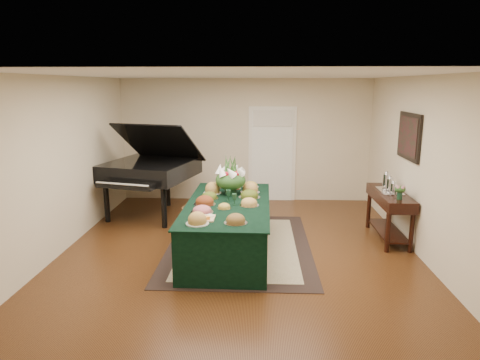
{
  "coord_description": "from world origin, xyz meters",
  "views": [
    {
      "loc": [
        0.29,
        -6.46,
        2.56
      ],
      "look_at": [
        0.0,
        0.3,
        1.05
      ],
      "focal_mm": 32.0,
      "sensor_mm": 36.0,
      "label": 1
    }
  ],
  "objects_px": {
    "floral_centerpiece": "(231,176)",
    "grand_piano": "(151,169)",
    "buffet_table": "(228,227)",
    "mahogany_sideboard": "(390,203)"
  },
  "relations": [
    {
      "from": "floral_centerpiece",
      "to": "mahogany_sideboard",
      "type": "xyz_separation_m",
      "value": [
        2.65,
        0.11,
        -0.46
      ]
    },
    {
      "from": "buffet_table",
      "to": "mahogany_sideboard",
      "type": "xyz_separation_m",
      "value": [
        2.66,
        0.66,
        0.24
      ]
    },
    {
      "from": "buffet_table",
      "to": "grand_piano",
      "type": "bearing_deg",
      "value": 131.99
    },
    {
      "from": "mahogany_sideboard",
      "to": "floral_centerpiece",
      "type": "bearing_deg",
      "value": -177.54
    },
    {
      "from": "floral_centerpiece",
      "to": "mahogany_sideboard",
      "type": "relative_size",
      "value": 0.37
    },
    {
      "from": "floral_centerpiece",
      "to": "grand_piano",
      "type": "distance_m",
      "value": 2.12
    },
    {
      "from": "floral_centerpiece",
      "to": "grand_piano",
      "type": "relative_size",
      "value": 0.25
    },
    {
      "from": "grand_piano",
      "to": "buffet_table",
      "type": "bearing_deg",
      "value": -48.01
    },
    {
      "from": "buffet_table",
      "to": "mahogany_sideboard",
      "type": "relative_size",
      "value": 1.93
    },
    {
      "from": "grand_piano",
      "to": "mahogany_sideboard",
      "type": "bearing_deg",
      "value": -15.37
    }
  ]
}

